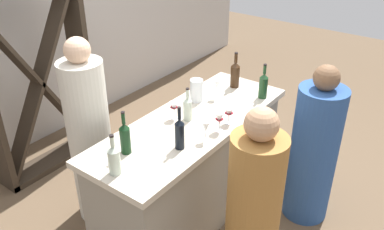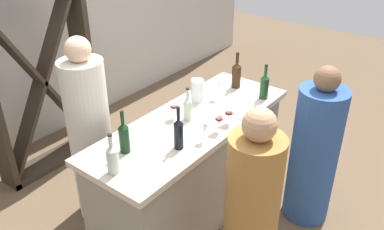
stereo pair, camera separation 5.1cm
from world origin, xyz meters
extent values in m
plane|color=brown|center=(0.00, 0.00, 0.00)|extent=(12.00, 12.00, 0.00)
cube|color=#BCB7B2|center=(0.00, 2.20, 1.40)|extent=(8.00, 0.10, 2.80)
cube|color=gray|center=(0.00, 0.00, 0.46)|extent=(1.81, 0.62, 0.91)
cube|color=beige|center=(0.00, 0.00, 0.94)|extent=(1.89, 0.70, 0.05)
cube|color=#33281E|center=(0.27, 1.65, 0.93)|extent=(0.06, 0.28, 1.85)
cube|color=#33281E|center=(-0.25, 1.65, 0.03)|extent=(1.10, 0.28, 0.06)
cube|color=#33281E|center=(-0.25, 1.65, 0.93)|extent=(1.01, 0.20, 1.75)
cube|color=#33281E|center=(-0.25, 1.65, 0.93)|extent=(1.01, 0.20, 1.75)
cylinder|color=#B7C6B2|center=(-0.83, -0.01, 1.05)|extent=(0.08, 0.08, 0.17)
cone|color=#B7C6B2|center=(-0.83, -0.01, 1.15)|extent=(0.08, 0.08, 0.03)
cylinder|color=#B7C6B2|center=(-0.83, -0.01, 1.20)|extent=(0.03, 0.03, 0.07)
cylinder|color=black|center=(-0.83, -0.01, 1.24)|extent=(0.03, 0.03, 0.01)
cylinder|color=black|center=(-0.62, 0.10, 1.06)|extent=(0.07, 0.07, 0.19)
cone|color=black|center=(-0.62, 0.10, 1.17)|extent=(0.07, 0.07, 0.04)
cylinder|color=black|center=(-0.62, 0.10, 1.23)|extent=(0.03, 0.03, 0.08)
cylinder|color=black|center=(-0.62, 0.10, 1.27)|extent=(0.03, 0.03, 0.01)
cylinder|color=black|center=(-0.36, -0.16, 1.06)|extent=(0.07, 0.07, 0.19)
cone|color=black|center=(-0.36, -0.16, 1.17)|extent=(0.07, 0.07, 0.04)
cylinder|color=black|center=(-0.36, -0.16, 1.23)|extent=(0.02, 0.02, 0.08)
cylinder|color=black|center=(-0.36, -0.16, 1.28)|extent=(0.03, 0.03, 0.01)
cylinder|color=#B7C6B2|center=(-0.01, 0.04, 1.04)|extent=(0.07, 0.07, 0.16)
cone|color=#B7C6B2|center=(-0.01, 0.04, 1.14)|extent=(0.07, 0.07, 0.03)
cylinder|color=#B7C6B2|center=(-0.01, 0.04, 1.19)|extent=(0.02, 0.02, 0.07)
cylinder|color=black|center=(-0.01, 0.04, 1.23)|extent=(0.03, 0.03, 0.01)
cylinder|color=#193D1E|center=(0.69, -0.25, 1.05)|extent=(0.08, 0.08, 0.19)
cone|color=#193D1E|center=(0.69, -0.25, 1.16)|extent=(0.08, 0.08, 0.04)
cylinder|color=#193D1E|center=(0.69, -0.25, 1.22)|extent=(0.03, 0.03, 0.08)
cylinder|color=black|center=(0.69, -0.25, 1.27)|extent=(0.03, 0.03, 0.01)
cylinder|color=#331E0F|center=(0.73, 0.06, 1.06)|extent=(0.08, 0.08, 0.20)
cone|color=#331E0F|center=(0.73, 0.06, 1.18)|extent=(0.08, 0.08, 0.04)
cylinder|color=#331E0F|center=(0.73, 0.06, 1.24)|extent=(0.03, 0.03, 0.08)
cylinder|color=black|center=(0.73, 0.06, 1.29)|extent=(0.03, 0.03, 0.01)
cylinder|color=white|center=(0.00, -0.25, 0.96)|extent=(0.06, 0.06, 0.00)
cylinder|color=white|center=(0.00, -0.25, 1.00)|extent=(0.01, 0.01, 0.07)
cone|color=white|center=(0.00, -0.25, 1.07)|extent=(0.07, 0.07, 0.08)
cone|color=maroon|center=(0.00, -0.25, 1.05)|extent=(0.06, 0.06, 0.03)
cylinder|color=white|center=(0.14, -0.25, 0.96)|extent=(0.07, 0.07, 0.00)
cylinder|color=white|center=(0.14, -0.25, 1.00)|extent=(0.01, 0.01, 0.06)
cone|color=white|center=(0.14, -0.25, 1.06)|extent=(0.08, 0.08, 0.07)
cone|color=maroon|center=(0.14, -0.25, 1.04)|extent=(0.07, 0.07, 0.02)
cylinder|color=white|center=(-0.17, -0.25, 0.96)|extent=(0.06, 0.06, 0.00)
cylinder|color=white|center=(-0.17, -0.25, 1.00)|extent=(0.01, 0.01, 0.06)
cone|color=white|center=(-0.17, -0.25, 1.07)|extent=(0.06, 0.06, 0.09)
cylinder|color=white|center=(0.45, 0.07, 0.96)|extent=(0.06, 0.06, 0.00)
cylinder|color=white|center=(0.45, 0.07, 1.01)|extent=(0.01, 0.01, 0.08)
cone|color=white|center=(0.45, 0.07, 1.09)|extent=(0.06, 0.06, 0.08)
cylinder|color=white|center=(-0.05, 0.13, 0.96)|extent=(0.06, 0.06, 0.00)
cylinder|color=white|center=(-0.05, 0.13, 1.00)|extent=(0.01, 0.01, 0.07)
cone|color=white|center=(-0.05, 0.13, 1.07)|extent=(0.08, 0.08, 0.07)
cone|color=maroon|center=(-0.05, 0.13, 1.05)|extent=(0.06, 0.06, 0.02)
cylinder|color=silver|center=(0.30, 0.17, 1.06)|extent=(0.11, 0.11, 0.19)
cylinder|color=#9E6B33|center=(-0.33, -0.75, 0.63)|extent=(0.38, 0.38, 1.25)
sphere|color=tan|center=(-0.33, -0.75, 1.35)|extent=(0.21, 0.21, 0.21)
cylinder|color=#284C8C|center=(0.63, -0.79, 0.61)|extent=(0.39, 0.39, 1.22)
sphere|color=brown|center=(0.63, -0.79, 1.31)|extent=(0.20, 0.20, 0.20)
cylinder|color=beige|center=(-0.47, 0.69, 0.72)|extent=(0.43, 0.43, 1.44)
sphere|color=#D8AD8C|center=(-0.47, 0.69, 1.53)|extent=(0.20, 0.20, 0.20)
camera|label=1|loc=(-2.22, -1.66, 2.56)|focal=38.16mm
camera|label=2|loc=(-2.19, -1.70, 2.56)|focal=38.16mm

